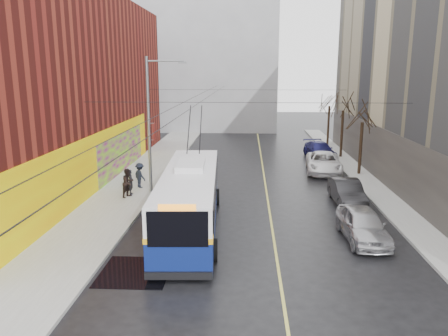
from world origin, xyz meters
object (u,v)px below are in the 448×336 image
object	(u,v)px
pedestrian_a	(131,182)
tree_mid	(344,102)
trolleybus	(190,198)
parked_car_a	(363,224)
parked_car_b	(347,192)
pedestrian_c	(140,175)
following_car	(206,160)
parked_car_c	(324,163)
pedestrian_b	(128,183)
parked_car_d	(320,150)
tree_far	(330,99)
tree_near	(363,112)
streetlight_pole	(151,122)

from	to	relation	value
pedestrian_a	tree_mid	bearing A→B (deg)	-62.37
trolleybus	parked_car_a	size ratio (longest dim) A/B	2.72
parked_car_b	pedestrian_a	bearing A→B (deg)	175.39
parked_car_b	pedestrian_c	size ratio (longest dim) A/B	2.63
tree_mid	following_car	xyz separation A→B (m)	(-12.36, -4.93, -4.57)
parked_car_c	pedestrian_b	world-z (taller)	pedestrian_b
trolleybus	parked_car_d	xyz separation A→B (m)	(9.80, 19.40, -0.90)
tree_far	trolleybus	world-z (taller)	tree_far
pedestrian_c	following_car	bearing A→B (deg)	-73.75
parked_car_c	pedestrian_c	bearing A→B (deg)	-150.66
tree_near	pedestrian_b	distance (m)	18.47
parked_car_c	tree_mid	bearing A→B (deg)	72.16
trolleybus	parked_car_d	bearing A→B (deg)	60.09
parked_car_b	parked_car_c	world-z (taller)	parked_car_c
tree_near	tree_mid	size ratio (longest dim) A/B	0.96
following_car	tree_near	bearing A→B (deg)	-5.05
following_car	parked_car_b	bearing A→B (deg)	-40.74
tree_mid	following_car	distance (m)	14.07
parked_car_a	tree_far	bearing A→B (deg)	81.28
tree_near	pedestrian_b	world-z (taller)	tree_near
pedestrian_b	tree_far	bearing A→B (deg)	-12.05
parked_car_a	following_car	size ratio (longest dim) A/B	1.17
parked_car_d	pedestrian_c	xyz separation A→B (m)	(-14.26, -12.00, 0.27)
tree_mid	parked_car_c	world-z (taller)	tree_mid
streetlight_pole	parked_car_c	world-z (taller)	streetlight_pole
trolleybus	parked_car_b	size ratio (longest dim) A/B	2.78
parked_car_a	pedestrian_a	world-z (taller)	pedestrian_a
tree_mid	parked_car_b	distance (m)	15.61
tree_far	pedestrian_b	distance (m)	27.32
tree_far	following_car	bearing A→B (deg)	-136.02
parked_car_b	pedestrian_a	xyz separation A→B (m)	(-13.81, 0.89, 0.23)
following_car	pedestrian_a	world-z (taller)	pedestrian_a
streetlight_pole	parked_car_c	bearing A→B (deg)	28.94
following_car	pedestrian_c	bearing A→B (deg)	-114.13
following_car	pedestrian_c	xyz separation A→B (m)	(-3.90, -7.16, 0.34)
parked_car_c	pedestrian_a	size ratio (longest dim) A/B	3.49
parked_car_c	parked_car_d	xyz separation A→B (m)	(0.64, 5.99, -0.06)
tree_far	parked_car_b	distance (m)	22.30
tree_mid	parked_car_a	distance (m)	21.38
tree_mid	pedestrian_b	distance (m)	22.28
streetlight_pole	following_car	world-z (taller)	streetlight_pole
trolleybus	pedestrian_b	size ratio (longest dim) A/B	6.74
tree_mid	parked_car_d	world-z (taller)	tree_mid
parked_car_c	pedestrian_a	bearing A→B (deg)	-145.24
parked_car_c	pedestrian_b	xyz separation A→B (m)	(-13.82, -8.35, 0.28)
pedestrian_b	pedestrian_a	bearing A→B (deg)	26.25
pedestrian_a	tree_near	bearing A→B (deg)	-79.89
tree_near	following_car	bearing A→B (deg)	170.48
tree_far	pedestrian_b	bearing A→B (deg)	-127.50
following_car	pedestrian_c	size ratio (longest dim) A/B	2.29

